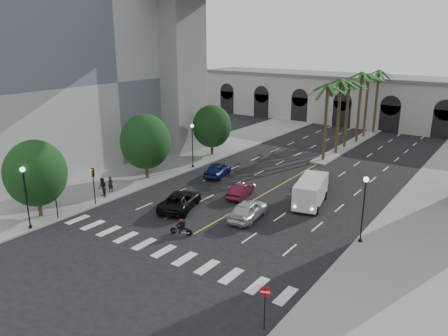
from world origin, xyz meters
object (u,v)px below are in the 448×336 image
lamp_post_right (364,204)px  traffic_signal_far (93,180)px  lamp_post_left_far (192,142)px  do_not_enter_sign (265,298)px  lamp_post_left_near (26,193)px  car_e (218,169)px  car_b (241,190)px  motorcycle_rider (182,228)px  pedestrian_a (111,184)px  car_a (248,210)px  car_d (318,176)px  car_c (180,200)px  traffic_signal_near (55,192)px  pedestrian_b (103,188)px  cargo_van (311,191)px

lamp_post_right → traffic_signal_far: lamp_post_right is taller
lamp_post_left_far → do_not_enter_sign: size_ratio=2.05×
lamp_post_left_near → car_e: lamp_post_left_near is taller
car_b → motorcycle_rider: bearing=84.6°
lamp_post_left_far → pedestrian_a: lamp_post_left_far is taller
traffic_signal_far → lamp_post_right: bearing=16.0°
lamp_post_left_far → car_e: (4.19, -0.74, -2.44)m
car_a → car_d: bearing=-101.0°
lamp_post_left_far → car_c: 12.85m
lamp_post_left_near → traffic_signal_near: (0.10, 2.50, -0.71)m
lamp_post_right → car_d: (-8.46, 11.65, -2.45)m
lamp_post_left_near → pedestrian_b: (-0.79, 8.16, -2.09)m
lamp_post_left_far → traffic_signal_far: (0.10, -14.50, -0.71)m
car_d → motorcycle_rider: bearing=55.1°
pedestrian_b → lamp_post_left_far: bearing=109.0°
motorcycle_rider → car_c: 5.55m
car_e → cargo_van: cargo_van is taller
lamp_post_left_far → cargo_van: 16.72m
traffic_signal_far → pedestrian_b: 2.33m
traffic_signal_far → pedestrian_b: bearing=118.1°
lamp_post_left_far → do_not_enter_sign: bearing=-43.8°
do_not_enter_sign → car_e: bearing=108.1°
car_a → do_not_enter_sign: do_not_enter_sign is taller
lamp_post_left_near → pedestrian_a: 10.03m
car_a → do_not_enter_sign: bearing=119.1°
lamp_post_left_far → pedestrian_a: (-1.40, -11.34, -2.30)m
lamp_post_left_near → cargo_van: (16.36, 18.12, -1.83)m
traffic_signal_near → car_d: 26.39m
lamp_post_left_far → cargo_van: (16.36, -2.88, -1.83)m
lamp_post_right → traffic_signal_near: (-22.70, -10.50, -0.71)m
lamp_post_left_far → cargo_van: lamp_post_left_far is taller
car_a → pedestrian_a: size_ratio=3.15×
lamp_post_left_near → motorcycle_rider: (10.72, 6.38, -2.61)m
motorcycle_rider → cargo_van: cargo_van is taller
car_c → cargo_van: size_ratio=0.91×
car_c → do_not_enter_sign: (14.89, -10.48, 1.12)m
lamp_post_left_near → car_c: lamp_post_left_near is taller
car_c → car_d: (7.32, 14.14, -0.01)m
motorcycle_rider → lamp_post_left_near: bearing=-167.3°
car_d → cargo_van: bearing=83.5°
traffic_signal_far → pedestrian_b: traffic_signal_far is taller
lamp_post_left_near → cargo_van: bearing=47.9°
lamp_post_left_near → pedestrian_b: bearing=95.5°
motorcycle_rider → car_c: size_ratio=0.32×
car_c → car_a: bearing=174.9°
lamp_post_left_far → car_d: bearing=14.3°
traffic_signal_near → cargo_van: (16.26, 15.62, -1.12)m
motorcycle_rider → lamp_post_right: bearing=10.7°
lamp_post_right → car_d: bearing=126.0°
lamp_post_left_far → cargo_van: bearing=-10.0°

